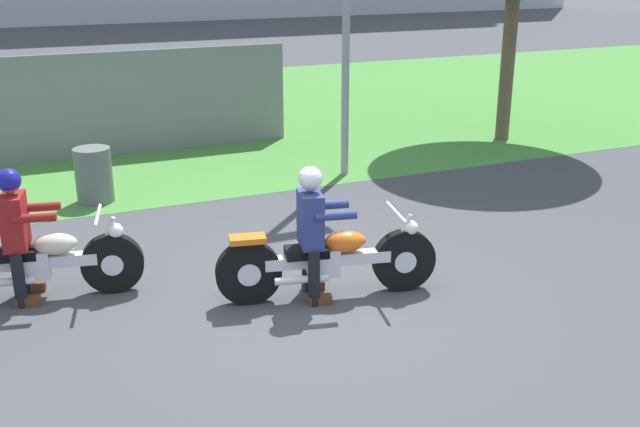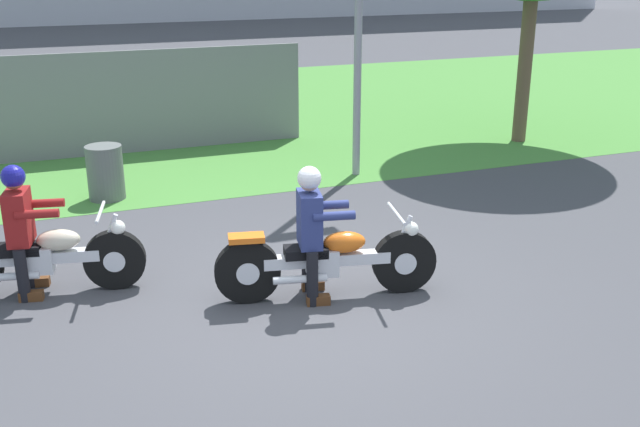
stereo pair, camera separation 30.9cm
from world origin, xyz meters
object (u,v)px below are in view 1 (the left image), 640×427
at_px(rider_follow, 17,225).
at_px(rider_lead, 312,223).
at_px(motorcycle_lead, 328,260).
at_px(motorcycle_follow, 40,262).
at_px(trash_can, 94,175).

bearing_deg(rider_follow, rider_lead, -10.94).
bearing_deg(motorcycle_lead, motorcycle_follow, 169.07).
bearing_deg(motorcycle_follow, motorcycle_lead, -10.93).
distance_m(motorcycle_lead, motorcycle_follow, 2.96).
height_order(rider_lead, motorcycle_follow, rider_lead).
xyz_separation_m(motorcycle_follow, trash_can, (0.95, 3.04, 0.00)).
distance_m(motorcycle_follow, trash_can, 3.19).
height_order(rider_lead, rider_follow, rider_lead).
relative_size(motorcycle_follow, trash_can, 2.63).
bearing_deg(motorcycle_lead, rider_lead, 179.22).
relative_size(rider_lead, rider_follow, 1.01).
xyz_separation_m(rider_lead, rider_follow, (-2.73, 1.16, -0.01)).
relative_size(rider_lead, trash_can, 1.79).
distance_m(motorcycle_lead, trash_can, 4.56).
distance_m(rider_lead, motorcycle_follow, 2.83).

